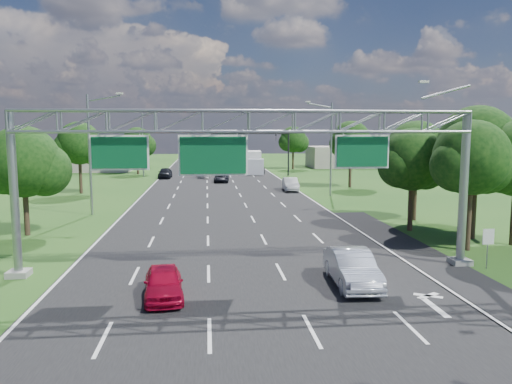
{
  "coord_description": "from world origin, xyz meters",
  "views": [
    {
      "loc": [
        -1.83,
        -12.61,
        7.06
      ],
      "look_at": [
        0.8,
        13.93,
        3.77
      ],
      "focal_mm": 35.0,
      "sensor_mm": 36.0,
      "label": 1
    }
  ],
  "objects": [
    {
      "name": "tree_cluster_right",
      "position": [
        14.8,
        19.19,
        5.31
      ],
      "size": [
        9.91,
        14.6,
        8.68
      ],
      "color": "#2D2116",
      "rests_on": "ground"
    },
    {
      "name": "car_queue_a",
      "position": [
        -2.23,
        62.45,
        0.64
      ],
      "size": [
        2.06,
        4.52,
        1.28
      ],
      "primitive_type": "imported",
      "rotation": [
        0.0,
        0.0,
        -0.06
      ],
      "color": "#BDBDBD",
      "rests_on": "ground"
    },
    {
      "name": "building_right",
      "position": [
        24.0,
        82.0,
        2.0
      ],
      "size": [
        12.0,
        9.0,
        4.0
      ],
      "primitive_type": "cube",
      "color": "#A5988A",
      "rests_on": "ground"
    },
    {
      "name": "car_queue_d",
      "position": [
        8.0,
        45.21,
        0.76
      ],
      "size": [
        1.83,
        4.68,
        1.52
      ],
      "primitive_type": "imported",
      "rotation": [
        0.0,
        0.0,
        -0.05
      ],
      "color": "#BEBEBE",
      "rests_on": "ground"
    },
    {
      "name": "streetlight_r_mid",
      "position": [
        11.3,
        40.0,
        5.58
      ],
      "size": [
        2.97,
        0.22,
        10.16
      ],
      "color": "gray",
      "rests_on": "ground"
    },
    {
      "name": "streetlight_l_near",
      "position": [
        -11.3,
        30.0,
        5.58
      ],
      "size": [
        2.97,
        0.22,
        10.16
      ],
      "color": "gray",
      "rests_on": "ground"
    },
    {
      "name": "regulatory_sign",
      "position": [
        12.4,
        10.98,
        1.51
      ],
      "size": [
        0.6,
        0.08,
        2.1
      ],
      "color": "gray",
      "rests_on": "ground"
    },
    {
      "name": "tree_verge_rd",
      "position": [
        16.08,
        48.04,
        5.63
      ],
      "size": [
        5.76,
        4.8,
        8.28
      ],
      "color": "#2D2116",
      "rests_on": "ground"
    },
    {
      "name": "red_coupe",
      "position": [
        -3.71,
        8.1,
        0.68
      ],
      "size": [
        1.96,
        4.1,
        1.35
      ],
      "primitive_type": "imported",
      "rotation": [
        0.0,
        0.0,
        0.09
      ],
      "color": "#B8082A",
      "rests_on": "ground"
    },
    {
      "name": "car_queue_b",
      "position": [
        0.16,
        55.66,
        0.59
      ],
      "size": [
        2.23,
        4.33,
        1.17
      ],
      "primitive_type": "imported",
      "rotation": [
        0.0,
        0.0,
        -0.07
      ],
      "color": "black",
      "rests_on": "ground"
    },
    {
      "name": "streetlight_l_far",
      "position": [
        -11.3,
        65.0,
        5.58
      ],
      "size": [
        2.97,
        0.22,
        10.16
      ],
      "color": "gray",
      "rests_on": "ground"
    },
    {
      "name": "ground",
      "position": [
        0.0,
        30.0,
        0.0
      ],
      "size": [
        220.0,
        220.0,
        0.0
      ],
      "primitive_type": "plane",
      "color": "#1E4916",
      "rests_on": "ground"
    },
    {
      "name": "tree_verge_la",
      "position": [
        -13.92,
        22.04,
        4.76
      ],
      "size": [
        5.76,
        4.8,
        7.4
      ],
      "color": "#2D2116",
      "rests_on": "ground"
    },
    {
      "name": "road_flare",
      "position": [
        10.2,
        14.0,
        0.0
      ],
      "size": [
        3.0,
        30.0,
        0.02
      ],
      "primitive_type": "cube",
      "color": "black",
      "rests_on": "ground"
    },
    {
      "name": "building_left",
      "position": [
        -22.0,
        78.0,
        2.5
      ],
      "size": [
        14.0,
        10.0,
        5.0
      ],
      "primitive_type": "cube",
      "color": "#A5988A",
      "rests_on": "ground"
    },
    {
      "name": "sign_gantry",
      "position": [
        0.33,
        12.0,
        6.89
      ],
      "size": [
        23.5,
        1.0,
        9.56
      ],
      "color": "gray",
      "rests_on": "ground"
    },
    {
      "name": "tree_verge_re",
      "position": [
        14.08,
        78.04,
        5.2
      ],
      "size": [
        5.76,
        4.8,
        7.84
      ],
      "color": "#2D2116",
      "rests_on": "ground"
    },
    {
      "name": "road",
      "position": [
        0.0,
        30.0,
        0.0
      ],
      "size": [
        18.0,
        180.0,
        0.02
      ],
      "primitive_type": "cube",
      "color": "black",
      "rests_on": "ground"
    },
    {
      "name": "tree_verge_lb",
      "position": [
        -15.92,
        45.04,
        5.41
      ],
      "size": [
        5.76,
        4.8,
        8.06
      ],
      "color": "#2D2116",
      "rests_on": "ground"
    },
    {
      "name": "box_truck",
      "position": [
        6.03,
        71.2,
        1.72
      ],
      "size": [
        3.27,
        9.66,
        3.59
      ],
      "rotation": [
        0.0,
        0.0,
        -0.08
      ],
      "color": "silver",
      "rests_on": "ground"
    },
    {
      "name": "car_queue_c",
      "position": [
        -8.0,
        62.41,
        0.78
      ],
      "size": [
        2.0,
        4.66,
        1.57
      ],
      "primitive_type": "imported",
      "rotation": [
        0.0,
        0.0,
        -0.03
      ],
      "color": "black",
      "rests_on": "ground"
    },
    {
      "name": "silver_sedan",
      "position": [
        4.73,
        9.03,
        0.82
      ],
      "size": [
        1.89,
        5.0,
        1.63
      ],
      "primitive_type": "imported",
      "rotation": [
        0.0,
        0.0,
        -0.03
      ],
      "color": "silver",
      "rests_on": "ground"
    },
    {
      "name": "tree_verge_lc",
      "position": [
        -12.92,
        70.04,
        4.98
      ],
      "size": [
        5.76,
        4.8,
        7.62
      ],
      "color": "#2D2116",
      "rests_on": "ground"
    },
    {
      "name": "traffic_signal",
      "position": [
        7.48,
        65.0,
        5.17
      ],
      "size": [
        12.21,
        0.24,
        7.0
      ],
      "color": "black",
      "rests_on": "ground"
    }
  ]
}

